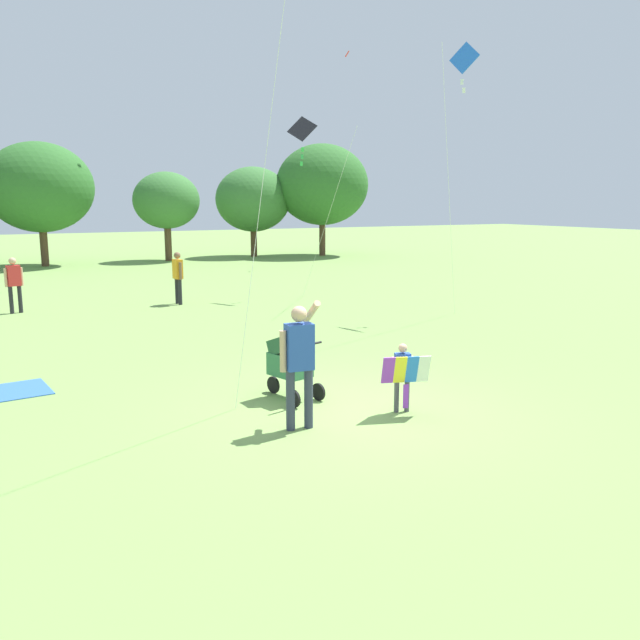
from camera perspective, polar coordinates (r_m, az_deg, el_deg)
The scene contains 10 objects.
ground_plane at distance 9.82m, azimuth 2.66°, elevation -8.02°, with size 120.00×120.00×0.00m, color #75994C.
treeline_distant at distance 34.31m, azimuth -25.90°, elevation 10.59°, with size 39.27×7.69×6.63m.
child_with_butterfly_kite at distance 9.67m, azimuth 7.30°, elevation -4.53°, with size 0.72×0.46×1.04m.
person_adult_flyer at distance 8.82m, azimuth -1.84°, elevation -3.15°, with size 0.59×0.52×1.80m.
stroller at distance 10.29m, azimuth -2.74°, elevation -3.65°, with size 0.71×1.12×1.03m.
kite_green_novelty at distance 21.35m, azimuth -1.48°, elevation 15.99°, with size 0.65×3.69×5.79m.
kite_blue_high at distance 18.49m, azimuth 12.46°, elevation 20.78°, with size 2.33×2.29×7.23m.
person_sitting_far at distance 20.03m, azimuth -25.27°, elevation 3.15°, with size 0.49×0.29×1.56m.
person_couple_left at distance 20.18m, azimuth -12.37°, elevation 4.00°, with size 0.25×0.51×1.59m.
picnic_blanket at distance 11.93m, azimuth -25.53°, elevation -5.68°, with size 1.17×1.10×0.02m, color #3366B2.
Camera 1 is at (-4.76, -8.01, 3.10)m, focal length 36.47 mm.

